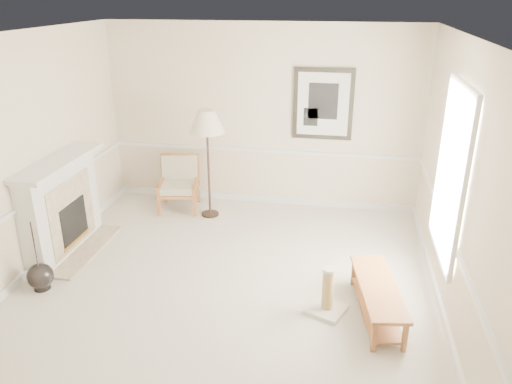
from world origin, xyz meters
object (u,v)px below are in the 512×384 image
Objects in this scene: bench at (377,295)px; scratching_post at (327,298)px; floor_vase at (40,277)px; armchair at (179,181)px; floor_lamp at (207,125)px.

scratching_post is at bearing -176.03° from bench.
armchair is at bearing 71.95° from floor_vase.
floor_lamp is at bearing 59.23° from floor_vase.
armchair reaches higher than bench.
floor_vase is at bearing -177.37° from bench.
floor_vase is 1.63× the size of scratching_post.
floor_vase reaches higher than bench.
floor_lamp reaches higher than armchair.
floor_lamp is at bearing 130.70° from scratching_post.
floor_vase is at bearing -118.68° from armchair.
scratching_post is (-0.53, -0.04, -0.08)m from bench.
floor_lamp is 3.55m from bench.
armchair is at bearing 157.40° from floor_lamp.
floor_lamp is 3.06× the size of scratching_post.
floor_lamp is (1.43, 2.41, 1.30)m from floor_vase.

